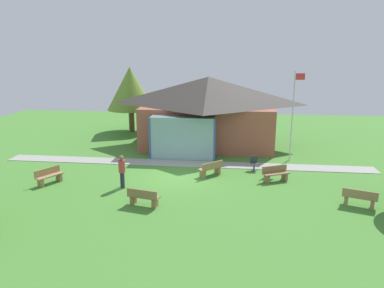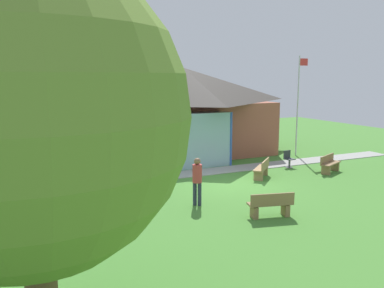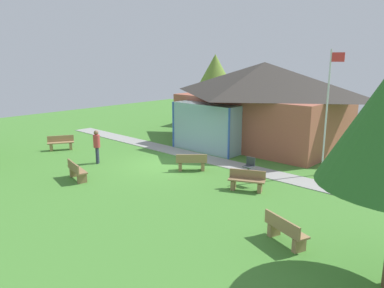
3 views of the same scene
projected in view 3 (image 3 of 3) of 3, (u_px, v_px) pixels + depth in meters
name	position (u px, v px, depth m)	size (l,w,h in m)	color
ground_plane	(163.00, 165.00, 19.18)	(44.00, 44.00, 0.00)	#478433
pavilion	(261.00, 102.00, 23.25)	(10.36, 8.24, 5.10)	#A35642
footpath	(194.00, 156.00, 20.89)	(23.20, 1.30, 0.03)	#999993
flagpole	(328.00, 108.00, 16.86)	(0.64, 0.08, 5.74)	silver
bench_lawn_far_right	(285.00, 231.00, 11.00)	(1.56, 0.94, 0.84)	#9E7A51
bench_front_center	(77.00, 171.00, 16.75)	(1.56, 0.78, 0.84)	olive
bench_rear_near_path	(192.00, 162.00, 18.14)	(1.39, 1.35, 0.84)	#9E7A51
bench_mid_left	(61.00, 143.00, 22.20)	(1.13, 1.52, 0.84)	#9E7A51
bench_mid_right	(247.00, 181.00, 15.43)	(1.55, 1.02, 0.84)	olive
patio_chair_lawn_spare	(249.00, 167.00, 17.38)	(0.48, 0.48, 0.86)	#33383D
visitor_strolling_lawn	(97.00, 144.00, 19.25)	(0.34, 0.34, 1.74)	#2D3347
tree_behind_pavilion_left	(215.00, 77.00, 30.37)	(4.06, 4.06, 5.64)	brown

